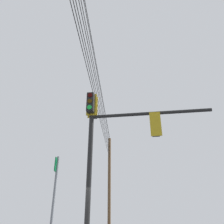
# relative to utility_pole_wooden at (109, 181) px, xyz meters

# --- Properties ---
(signal_mast_assembly) EXTENTS (4.84, 2.84, 6.52)m
(signal_mast_assembly) POSITION_rel_utility_pole_wooden_xyz_m (7.77, -10.54, 0.07)
(signal_mast_assembly) COLOR black
(signal_mast_assembly) RESTS_ON ground
(utility_pole_wooden) EXTENTS (1.27, 1.75, 8.86)m
(utility_pole_wooden) POSITION_rel_utility_pole_wooden_xyz_m (0.00, 0.00, 0.00)
(utility_pole_wooden) COLOR brown
(utility_pole_wooden) RESTS_ON ground
(route_sign_primary) EXTENTS (0.25, 0.29, 3.05)m
(route_sign_primary) POSITION_rel_utility_pole_wooden_xyz_m (8.02, -13.37, -2.73)
(route_sign_primary) COLOR slate
(route_sign_primary) RESTS_ON ground
(overhead_wire_span) EXTENTS (15.53, 24.00, 2.43)m
(overhead_wire_span) POSITION_rel_utility_pole_wooden_xyz_m (7.75, -12.00, 3.31)
(overhead_wire_span) COLOR black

